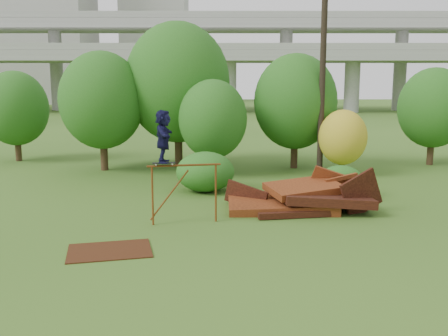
{
  "coord_description": "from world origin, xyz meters",
  "views": [
    {
      "loc": [
        -0.83,
        -13.73,
        4.29
      ],
      "look_at": [
        -0.8,
        2.0,
        1.6
      ],
      "focal_mm": 40.0,
      "sensor_mm": 36.0,
      "label": 1
    }
  ],
  "objects_px": {
    "scrap_pile": "(300,199)",
    "flat_plate": "(110,251)",
    "skater": "(163,136)",
    "utility_pole": "(322,77)"
  },
  "relations": [
    {
      "from": "skater",
      "to": "flat_plate",
      "type": "distance_m",
      "value": 3.85
    },
    {
      "from": "scrap_pile",
      "to": "flat_plate",
      "type": "relative_size",
      "value": 2.55
    },
    {
      "from": "scrap_pile",
      "to": "skater",
      "type": "distance_m",
      "value": 5.34
    },
    {
      "from": "utility_pole",
      "to": "skater",
      "type": "bearing_deg",
      "value": -126.62
    },
    {
      "from": "skater",
      "to": "utility_pole",
      "type": "distance_m",
      "value": 10.86
    },
    {
      "from": "skater",
      "to": "flat_plate",
      "type": "xyz_separation_m",
      "value": [
        -1.15,
        -2.5,
        -2.7
      ]
    },
    {
      "from": "skater",
      "to": "utility_pole",
      "type": "bearing_deg",
      "value": -40.29
    },
    {
      "from": "scrap_pile",
      "to": "flat_plate",
      "type": "height_order",
      "value": "scrap_pile"
    },
    {
      "from": "flat_plate",
      "to": "scrap_pile",
      "type": "bearing_deg",
      "value": 37.75
    },
    {
      "from": "scrap_pile",
      "to": "flat_plate",
      "type": "xyz_separation_m",
      "value": [
        -5.58,
        -4.32,
        -0.34
      ]
    }
  ]
}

